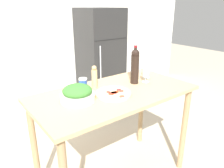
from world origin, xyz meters
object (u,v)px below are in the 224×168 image
pepper_mill (94,78)px  homemade_pizza (113,93)px  salt_canister (83,84)px  salad_bowl (78,94)px  wine_glass_near (146,73)px  refrigerator (101,58)px  wine_bottle (135,66)px  wine_glass_far (147,69)px

pepper_mill → homemade_pizza: 0.24m
salt_canister → salad_bowl: bearing=-130.9°
wine_glass_near → salt_canister: size_ratio=1.24×
wine_glass_near → salt_canister: bearing=163.1°
refrigerator → homemade_pizza: 1.91m
salad_bowl → refrigerator: bearing=50.5°
salt_canister → wine_bottle: bearing=-16.0°
salad_bowl → homemade_pizza: size_ratio=0.90×
wine_glass_far → salt_canister: wine_glass_far is taller
wine_glass_far → salad_bowl: 0.86m
wine_glass_far → homemade_pizza: size_ratio=0.45×
refrigerator → homemade_pizza: bearing=-121.1°
refrigerator → wine_glass_near: bearing=-108.8°
wine_glass_far → pepper_mill: bearing=173.9°
wine_glass_near → wine_glass_far: same height
refrigerator → wine_bottle: refrigerator is taller
wine_glass_near → homemade_pizza: (-0.45, -0.07, -0.07)m
salad_bowl → wine_glass_near: bearing=-0.5°
wine_glass_near → homemade_pizza: size_ratio=0.45×
refrigerator → wine_glass_far: 1.55m
wine_glass_far → homemade_pizza: 0.58m
wine_bottle → salt_canister: size_ratio=3.32×
refrigerator → wine_glass_far: size_ratio=11.85×
salt_canister → homemade_pizza: bearing=-60.4°
salad_bowl → salt_canister: (0.15, 0.17, -0.01)m
homemade_pizza → salt_canister: salt_canister is taller
refrigerator → salt_canister: (-1.13, -1.38, 0.20)m
wine_bottle → wine_glass_near: 0.15m
wine_bottle → wine_glass_far: wine_bottle is taller
refrigerator → salt_canister: bearing=-129.3°
pepper_mill → salt_canister: pepper_mill is taller
wine_glass_near → salad_bowl: size_ratio=0.50×
pepper_mill → salt_canister: size_ratio=1.96×
wine_glass_far → salad_bowl: bearing=-174.6°
salad_bowl → wine_glass_far: bearing=5.4°
wine_glass_near → salt_canister: (-0.60, 0.18, -0.03)m
wine_bottle → pepper_mill: size_ratio=1.69×
wine_glass_far → wine_glass_near: bearing=-139.8°
wine_bottle → salad_bowl: size_ratio=1.33×
homemade_pizza → salt_canister: (-0.14, 0.25, 0.04)m
wine_glass_far → homemade_pizza: bearing=-164.0°
salt_canister → pepper_mill: bearing=-16.0°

